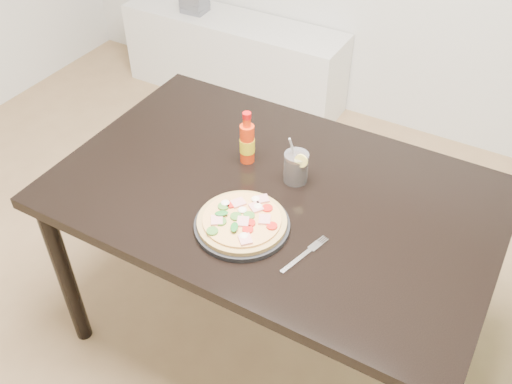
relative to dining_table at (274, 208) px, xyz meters
The scene contains 8 objects.
dining_table is the anchor object (origin of this frame).
plate 0.22m from the dining_table, 90.70° to the right, with size 0.28×0.28×0.02m, color black.
pizza 0.23m from the dining_table, 90.75° to the right, with size 0.27×0.27×0.03m.
hot_sauce_bottle 0.24m from the dining_table, 150.21° to the left, with size 0.06×0.06×0.19m.
cola_cup 0.16m from the dining_table, 64.75° to the left, with size 0.09×0.08×0.17m.
fork 0.30m from the dining_table, 44.23° to the right, with size 0.07×0.19×0.00m.
media_console 1.87m from the dining_table, 125.88° to the left, with size 1.40×0.34×0.50m, color white.
cd_stack 1.97m from the dining_table, 132.12° to the left, with size 0.14×0.12×0.11m.
Camera 1 is at (0.90, -0.63, 1.94)m, focal length 40.00 mm.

